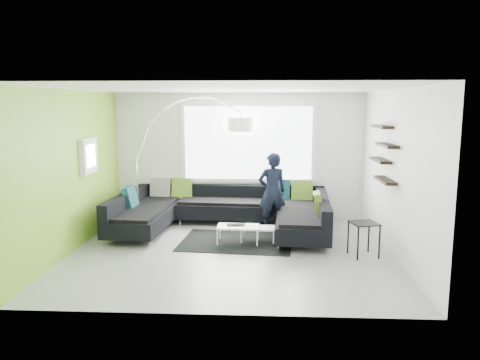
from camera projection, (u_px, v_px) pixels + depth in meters
name	position (u px, v px, depth m)	size (l,w,h in m)	color
ground	(231.00, 251.00, 8.17)	(5.50, 5.50, 0.00)	#929398
room_shell	(234.00, 147.00, 8.08)	(5.54, 5.04, 2.82)	silver
sectional_sofa	(223.00, 213.00, 9.35)	(4.30, 2.83, 0.89)	black
rug	(237.00, 242.00, 8.73)	(2.05, 1.49, 0.01)	black
coffee_table	(248.00, 234.00, 8.69)	(0.99, 0.58, 0.32)	white
arc_lamp	(136.00, 162.00, 9.71)	(2.54, 1.00, 2.71)	silver
side_table	(363.00, 239.00, 7.87)	(0.42, 0.42, 0.58)	black
person	(272.00, 192.00, 9.48)	(0.66, 0.52, 1.58)	black
laptop	(236.00, 225.00, 8.60)	(0.35, 0.24, 0.03)	black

